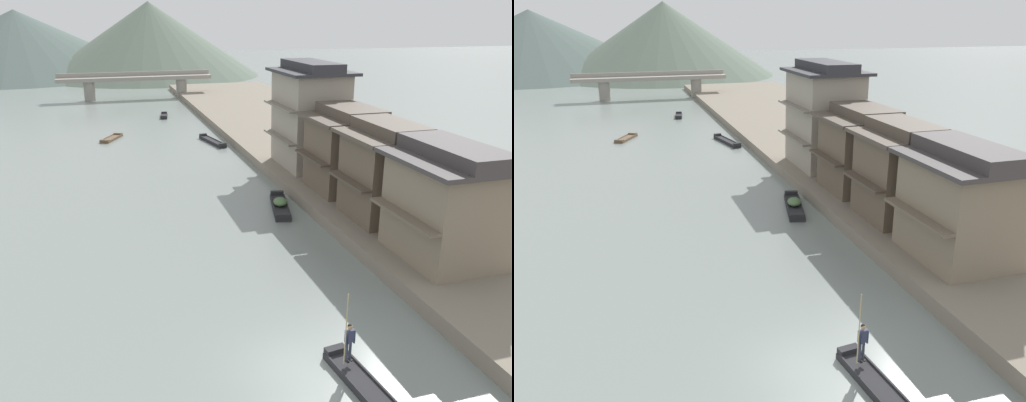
% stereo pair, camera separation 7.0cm
% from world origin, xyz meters
% --- Properties ---
extents(ground_plane, '(400.00, 400.00, 0.00)m').
position_xyz_m(ground_plane, '(0.00, 0.00, 0.00)').
color(ground_plane, gray).
extents(riverbank_right, '(18.00, 110.00, 0.82)m').
position_xyz_m(riverbank_right, '(15.92, 30.00, 0.41)').
color(riverbank_right, slate).
rests_on(riverbank_right, ground).
extents(boat_foreground_poled, '(1.46, 4.90, 0.48)m').
position_xyz_m(boat_foreground_poled, '(2.08, -2.04, 0.16)').
color(boat_foreground_poled, '#232326').
rests_on(boat_foreground_poled, ground).
extents(boatman_person, '(0.54, 0.34, 3.04)m').
position_xyz_m(boatman_person, '(1.92, -0.72, 1.49)').
color(boatman_person, black).
rests_on(boatman_person, boat_foreground_poled).
extents(boat_moored_nearest, '(1.97, 5.69, 0.52)m').
position_xyz_m(boat_moored_nearest, '(5.20, 38.50, 0.17)').
color(boat_moored_nearest, '#232326').
rests_on(boat_moored_nearest, ground).
extents(boat_moored_second, '(2.25, 5.17, 0.83)m').
position_xyz_m(boat_moored_second, '(5.39, 16.86, 0.29)').
color(boat_moored_second, '#232326').
rests_on(boat_moored_second, ground).
extents(boat_moored_third, '(2.70, 3.97, 0.36)m').
position_xyz_m(boat_moored_third, '(-5.31, 43.44, 0.12)').
color(boat_moored_third, brown).
rests_on(boat_moored_third, ground).
extents(boat_moored_far, '(1.37, 3.56, 0.48)m').
position_xyz_m(boat_moored_far, '(2.12, 55.59, 0.17)').
color(boat_moored_far, '#232326').
rests_on(boat_moored_far, ground).
extents(house_waterfront_nearest, '(5.79, 6.43, 6.14)m').
position_xyz_m(house_waterfront_nearest, '(10.63, 5.58, 3.83)').
color(house_waterfront_nearest, '#7F705B').
rests_on(house_waterfront_nearest, riverbank_right).
extents(house_waterfront_second, '(5.61, 5.45, 6.14)m').
position_xyz_m(house_waterfront_second, '(10.54, 11.64, 3.84)').
color(house_waterfront_second, brown).
rests_on(house_waterfront_second, riverbank_right).
extents(house_waterfront_tall, '(6.28, 5.74, 6.14)m').
position_xyz_m(house_waterfront_tall, '(10.88, 17.56, 3.83)').
color(house_waterfront_tall, brown).
rests_on(house_waterfront_tall, riverbank_right).
extents(house_waterfront_narrow, '(5.83, 7.30, 8.74)m').
position_xyz_m(house_waterfront_narrow, '(10.65, 24.52, 5.12)').
color(house_waterfront_narrow, gray).
rests_on(house_waterfront_narrow, riverbank_right).
extents(stone_bridge, '(25.26, 2.40, 4.37)m').
position_xyz_m(stone_bridge, '(0.00, 74.26, 2.83)').
color(stone_bridge, gray).
rests_on(stone_bridge, ground).
extents(hill_far_west, '(63.81, 63.81, 14.82)m').
position_xyz_m(hill_far_west, '(-23.70, 124.87, 7.41)').
color(hill_far_west, '#4C5B56').
rests_on(hill_far_west, ground).
extents(hill_far_centre, '(50.83, 50.83, 16.53)m').
position_xyz_m(hill_far_centre, '(6.54, 111.89, 8.26)').
color(hill_far_centre, '#5B6B5B').
rests_on(hill_far_centre, ground).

